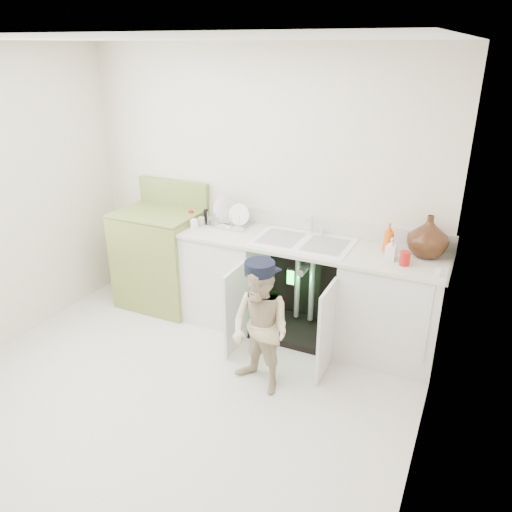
% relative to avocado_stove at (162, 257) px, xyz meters
% --- Properties ---
extents(ground, '(3.50, 3.50, 0.00)m').
position_rel_avocado_stove_xyz_m(ground, '(0.93, -1.18, -0.51)').
color(ground, '#BBB2A4').
rests_on(ground, ground).
extents(room_shell, '(6.00, 5.50, 1.26)m').
position_rel_avocado_stove_xyz_m(room_shell, '(0.93, -1.18, 0.74)').
color(room_shell, beige).
rests_on(room_shell, ground).
extents(counter_run, '(2.44, 1.02, 1.24)m').
position_rel_avocado_stove_xyz_m(counter_run, '(1.52, 0.03, -0.03)').
color(counter_run, silver).
rests_on(counter_run, ground).
extents(avocado_stove, '(0.79, 0.65, 1.23)m').
position_rel_avocado_stove_xyz_m(avocado_stove, '(0.00, 0.00, 0.00)').
color(avocado_stove, olive).
rests_on(avocado_stove, ground).
extents(repair_worker, '(0.61, 0.82, 1.05)m').
position_rel_avocado_stove_xyz_m(repair_worker, '(1.49, -0.86, 0.02)').
color(repair_worker, beige).
rests_on(repair_worker, ground).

